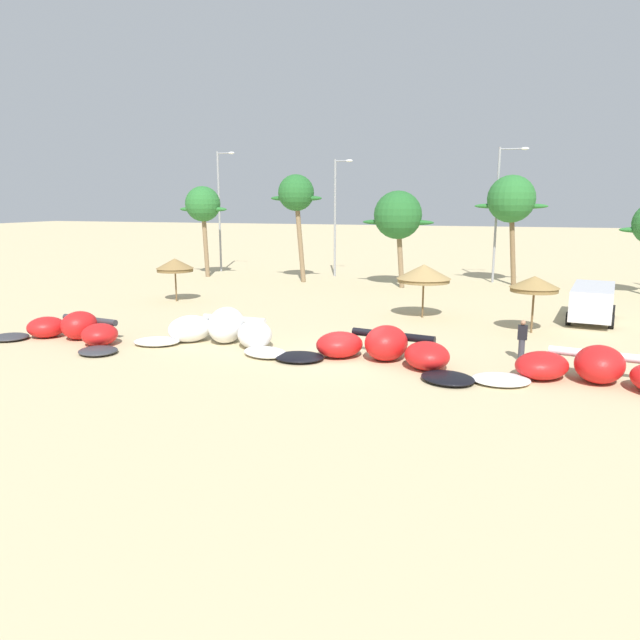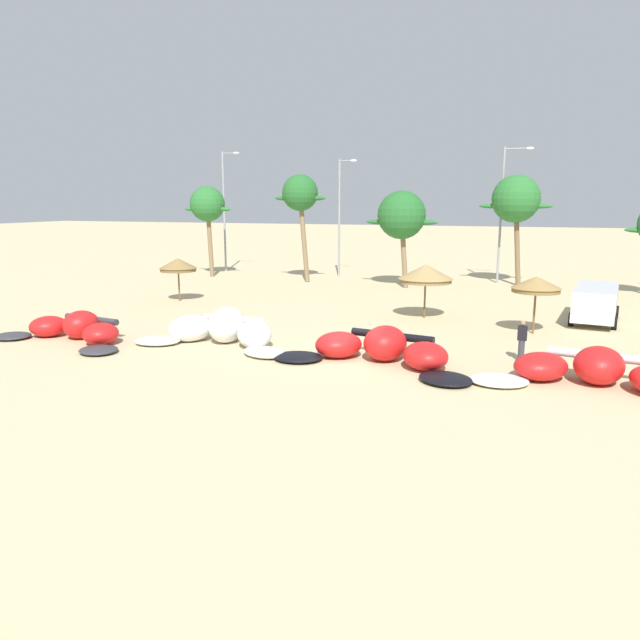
% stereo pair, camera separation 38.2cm
% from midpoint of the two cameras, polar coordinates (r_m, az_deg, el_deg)
% --- Properties ---
extents(ground_plane, '(260.00, 260.00, 0.00)m').
position_cam_midpoint_polar(ground_plane, '(24.04, 2.80, -3.49)').
color(ground_plane, '#C6B284').
extents(kite_far_left, '(7.52, 4.00, 1.28)m').
position_cam_midpoint_polar(kite_far_left, '(28.77, -22.16, -0.84)').
color(kite_far_left, '#333338').
rests_on(kite_far_left, ground).
extents(kite_left, '(7.61, 3.71, 1.59)m').
position_cam_midpoint_polar(kite_left, '(26.17, -8.97, -1.02)').
color(kite_left, white).
rests_on(kite_left, ground).
extents(kite_left_of_center, '(8.20, 4.52, 1.38)m').
position_cam_midpoint_polar(kite_left_of_center, '(23.06, 6.31, -2.83)').
color(kite_left_of_center, black).
rests_on(kite_left_of_center, ground).
extents(kite_center, '(8.25, 4.46, 1.29)m').
position_cam_midpoint_polar(kite_center, '(22.15, 25.52, -4.58)').
color(kite_center, white).
rests_on(kite_center, ground).
extents(beach_umbrella_near_van, '(2.31, 2.31, 2.67)m').
position_cam_midpoint_polar(beach_umbrella_near_van, '(37.94, -13.18, 5.18)').
color(beach_umbrella_near_van, brown).
rests_on(beach_umbrella_near_van, ground).
extents(beach_umbrella_middle, '(2.89, 2.89, 2.87)m').
position_cam_midpoint_polar(beach_umbrella_middle, '(31.99, 10.44, 4.42)').
color(beach_umbrella_middle, brown).
rests_on(beach_umbrella_middle, ground).
extents(beach_umbrella_near_palms, '(2.29, 2.29, 2.72)m').
position_cam_midpoint_polar(beach_umbrella_near_palms, '(29.51, 20.38, 3.23)').
color(beach_umbrella_near_palms, brown).
rests_on(beach_umbrella_near_palms, ground).
extents(parked_car_second, '(2.75, 5.47, 1.84)m').
position_cam_midpoint_polar(parked_car_second, '(33.88, 25.23, 1.68)').
color(parked_car_second, silver).
rests_on(parked_car_second, ground).
extents(person_near_kites, '(0.36, 0.24, 1.62)m').
position_cam_midpoint_polar(person_near_kites, '(24.42, 19.22, -1.91)').
color(person_near_kites, '#383842').
rests_on(person_near_kites, ground).
extents(palm_leftmost, '(4.24, 2.83, 7.33)m').
position_cam_midpoint_polar(palm_leftmost, '(49.87, -10.52, 10.77)').
color(palm_leftmost, '#7F6647').
rests_on(palm_leftmost, ground).
extents(palm_left, '(4.09, 2.73, 8.12)m').
position_cam_midpoint_polar(palm_left, '(45.81, -1.67, 11.92)').
color(palm_left, '#7F6647').
rests_on(palm_left, ground).
extents(palm_left_of_gap, '(5.11, 3.41, 6.88)m').
position_cam_midpoint_polar(palm_left_of_gap, '(43.03, 8.10, 9.87)').
color(palm_left_of_gap, '#7F6647').
rests_on(palm_left_of_gap, ground).
extents(palm_center_left, '(5.15, 3.43, 8.01)m').
position_cam_midpoint_polar(palm_center_left, '(46.13, 18.51, 10.87)').
color(palm_center_left, brown).
rests_on(palm_center_left, ground).
extents(lamppost_west, '(1.69, 0.24, 10.30)m').
position_cam_midpoint_polar(lamppost_west, '(53.37, -8.87, 10.72)').
color(lamppost_west, gray).
rests_on(lamppost_west, ground).
extents(lamppost_west_center, '(1.53, 0.24, 9.43)m').
position_cam_midpoint_polar(lamppost_west_center, '(49.08, 2.21, 10.27)').
color(lamppost_west_center, gray).
rests_on(lamppost_west_center, ground).
extents(lamppost_east_center, '(2.12, 0.24, 10.03)m').
position_cam_midpoint_polar(lamppost_east_center, '(47.10, 17.43, 10.18)').
color(lamppost_east_center, gray).
rests_on(lamppost_east_center, ground).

